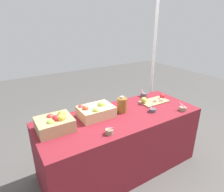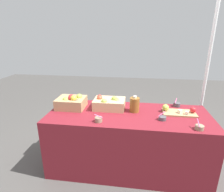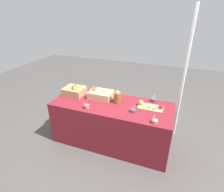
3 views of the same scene
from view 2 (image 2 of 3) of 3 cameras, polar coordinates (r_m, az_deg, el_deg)
name	(u,v)px [view 2 (image 2 of 3)]	position (r m, az deg, el deg)	size (l,w,h in m)	color
ground_plane	(127,165)	(2.60, 4.62, -20.42)	(10.00, 10.00, 0.00)	#474442
table	(128,140)	(2.38, 4.86, -13.51)	(1.90, 0.76, 0.74)	maroon
apple_crate_left	(72,102)	(2.39, -12.35, -1.85)	(0.34, 0.29, 0.18)	tan
apple_crate_middle	(109,103)	(2.32, -0.85, -2.25)	(0.38, 0.28, 0.16)	tan
cutting_board_front	(179,111)	(2.32, 19.85, -4.47)	(0.38, 0.21, 0.09)	tan
sample_bowl_near	(177,104)	(2.53, 19.35, -2.48)	(0.09, 0.10, 0.10)	#4C4C51
sample_bowl_mid	(199,127)	(2.03, 25.35, -8.72)	(0.08, 0.10, 0.10)	gray
sample_bowl_far	(98,119)	(1.99, -4.19, -7.23)	(0.09, 0.08, 0.10)	gray
sample_bowl_extra	(162,118)	(2.10, 15.26, -6.58)	(0.09, 0.08, 0.09)	#4C4C51
cider_jug	(135,105)	(2.23, 6.97, -2.66)	(0.12, 0.12, 0.20)	brown
tent_pole	(206,76)	(2.80, 26.97, 5.42)	(0.04, 0.04, 2.18)	white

